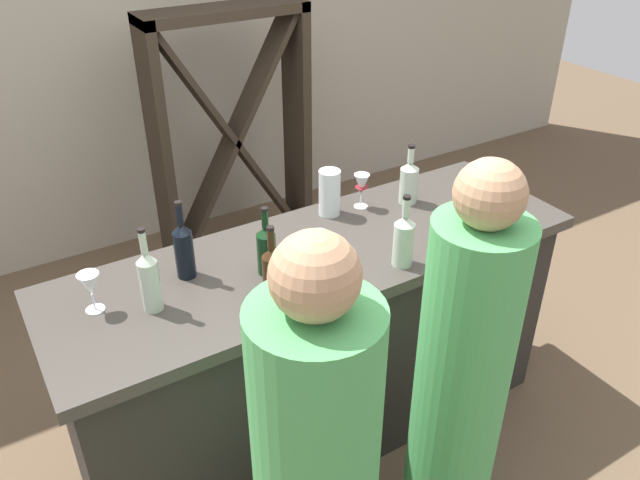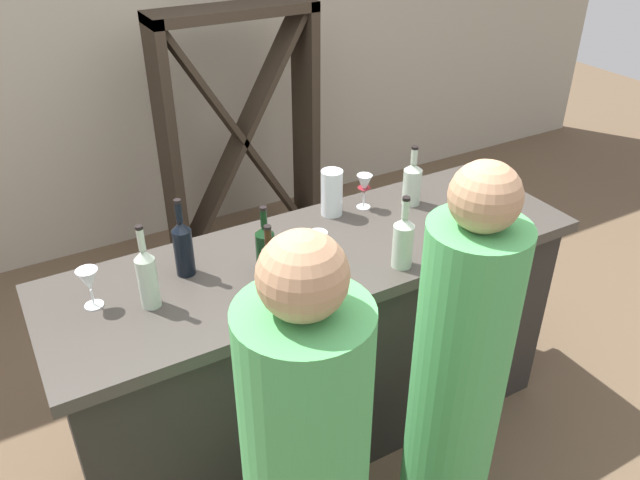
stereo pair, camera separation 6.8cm
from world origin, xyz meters
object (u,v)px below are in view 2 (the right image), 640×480
object	(u,v)px
wine_rack	(241,139)
wine_bottle_rightmost_clear_pale	(403,240)
wine_bottle_second_right_dark_green	(265,248)
wine_bottle_far_right_clear_pale	(412,182)
wine_glass_near_right	(364,186)
wine_bottle_center_amber_brown	(270,271)
wine_bottle_leftmost_clear_pale	(147,276)
wine_bottle_second_left_near_black	(183,246)
person_center_guest	(456,390)
wine_glass_near_center	(89,281)
wine_glass_near_left	(318,242)
water_pitcher	(332,193)

from	to	relation	value
wine_rack	wine_bottle_rightmost_clear_pale	bearing A→B (deg)	-94.47
wine_bottle_second_right_dark_green	wine_bottle_far_right_clear_pale	xyz separation A→B (m)	(0.80, 0.17, 0.00)
wine_glass_near_right	wine_rack	bearing A→B (deg)	89.25
wine_rack	wine_bottle_rightmost_clear_pale	size ratio (longest dim) A/B	5.44
wine_bottle_rightmost_clear_pale	wine_bottle_center_amber_brown	bearing A→B (deg)	173.25
wine_bottle_leftmost_clear_pale	wine_bottle_second_left_near_black	xyz separation A→B (m)	(0.17, 0.13, -0.00)
person_center_guest	wine_bottle_leftmost_clear_pale	bearing A→B (deg)	29.49
wine_glass_near_center	wine_bottle_center_amber_brown	bearing A→B (deg)	-25.15
wine_bottle_second_right_dark_green	wine_bottle_rightmost_clear_pale	bearing A→B (deg)	-25.34
wine_bottle_leftmost_clear_pale	wine_bottle_center_amber_brown	distance (m)	0.42
person_center_guest	wine_bottle_rightmost_clear_pale	bearing A→B (deg)	-30.77
wine_bottle_leftmost_clear_pale	wine_bottle_second_right_dark_green	xyz separation A→B (m)	(0.44, -0.01, -0.02)
wine_glass_near_left	water_pitcher	size ratio (longest dim) A/B	0.71
wine_bottle_second_right_dark_green	wine_bottle_leftmost_clear_pale	bearing A→B (deg)	179.05
wine_glass_near_right	wine_bottle_far_right_clear_pale	bearing A→B (deg)	-19.37
wine_bottle_second_right_dark_green	wine_glass_near_left	xyz separation A→B (m)	(0.19, -0.06, 0.00)
wine_glass_near_left	person_center_guest	size ratio (longest dim) A/B	0.09
wine_glass_near_center	water_pitcher	distance (m)	1.07
wine_bottle_second_left_near_black	wine_glass_near_left	bearing A→B (deg)	-23.79
wine_glass_near_center	wine_glass_near_right	distance (m)	1.22
wine_glass_near_right	water_pitcher	distance (m)	0.15
wine_bottle_center_amber_brown	wine_bottle_far_right_clear_pale	size ratio (longest dim) A/B	1.06
wine_bottle_second_left_near_black	person_center_guest	size ratio (longest dim) A/B	0.19
wine_bottle_second_left_near_black	wine_glass_near_center	world-z (taller)	wine_bottle_second_left_near_black
wine_bottle_rightmost_clear_pale	wine_glass_near_right	size ratio (longest dim) A/B	1.86
wine_bottle_second_left_near_black	wine_bottle_rightmost_clear_pale	distance (m)	0.82
wine_bottle_second_right_dark_green	water_pitcher	bearing A→B (deg)	30.89
wine_bottle_leftmost_clear_pale	wine_glass_near_center	xyz separation A→B (m)	(-0.18, 0.10, -0.02)
wine_bottle_second_left_near_black	wine_bottle_far_right_clear_pale	size ratio (longest dim) A/B	1.13
wine_bottle_second_left_near_black	wine_bottle_center_amber_brown	distance (m)	0.36
wine_glass_near_right	wine_bottle_center_amber_brown	bearing A→B (deg)	-148.38
wine_bottle_leftmost_clear_pale	wine_bottle_second_right_dark_green	distance (m)	0.44
wine_bottle_far_right_clear_pale	wine_rack	bearing A→B (deg)	97.10
water_pitcher	wine_glass_near_center	bearing A→B (deg)	-171.32
wine_rack	person_center_guest	bearing A→B (deg)	-95.49
wine_bottle_second_right_dark_green	water_pitcher	distance (m)	0.52
wine_bottle_leftmost_clear_pale	wine_glass_near_right	bearing A→B (deg)	12.87
wine_glass_near_left	person_center_guest	bearing A→B (deg)	-71.83
wine_bottle_second_right_dark_green	wine_glass_near_right	world-z (taller)	wine_bottle_second_right_dark_green
wine_bottle_rightmost_clear_pale	wine_glass_near_left	world-z (taller)	wine_bottle_rightmost_clear_pale
wine_glass_near_center	water_pitcher	bearing A→B (deg)	8.68
wine_rack	wine_glass_near_left	distance (m)	1.81
wine_bottle_second_right_dark_green	wine_glass_near_right	bearing A→B (deg)	22.26
wine_bottle_second_left_near_black	wine_bottle_far_right_clear_pale	distance (m)	1.07
wine_rack	wine_bottle_rightmost_clear_pale	distance (m)	1.92
wine_bottle_far_right_clear_pale	wine_glass_near_right	distance (m)	0.22
wine_bottle_second_left_near_black	wine_glass_near_right	distance (m)	0.87
wine_bottle_leftmost_clear_pale	water_pitcher	bearing A→B (deg)	16.27
wine_bottle_second_left_near_black	wine_bottle_second_right_dark_green	size ratio (longest dim) A/B	1.13
wine_glass_near_right	person_center_guest	distance (m)	1.00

